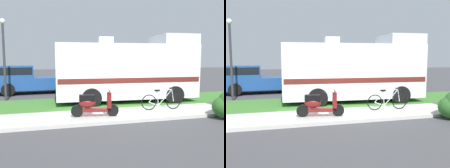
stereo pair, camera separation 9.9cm
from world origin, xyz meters
The scene contains 10 objects.
ground_plane centered at (0.00, 0.00, 0.00)m, with size 80.00×80.00×0.00m, color #424244.
sidewalk centered at (0.00, -1.20, 0.06)m, with size 24.00×2.00×0.12m.
grass_strip centered at (0.00, 1.50, 0.04)m, with size 24.00×3.40×0.08m.
motorhome_rv centered at (1.23, 1.74, 1.63)m, with size 7.02×2.96×3.41m.
scooter centered at (-1.16, -1.40, 0.58)m, with size 1.72×0.58×0.97m.
bicycle centered at (1.78, -0.96, 0.49)m, with size 1.74×0.52×0.88m.
pickup_truck_near centered at (-3.93, 6.13, 0.95)m, with size 5.67×2.29×1.77m.
pickup_truck_far centered at (0.89, 9.74, 0.98)m, with size 5.53×2.37×1.85m.
bottle_green centered at (4.37, -1.18, 0.24)m, with size 0.08×0.08×0.29m.
street_lamp_post centered at (-4.87, 3.60, 2.58)m, with size 0.28×0.28×4.24m.
Camera 2 is at (-2.62, -9.76, 2.23)m, focal length 38.08 mm.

